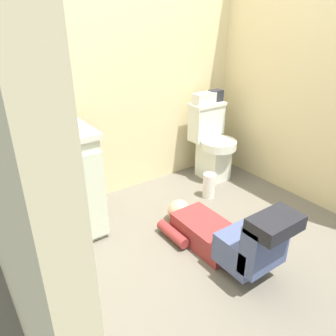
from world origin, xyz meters
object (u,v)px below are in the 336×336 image
object	(u,v)px
faucet	(38,119)
bottle_blue	(22,118)
toilet	(211,143)
person_plumber	(224,235)
vanity_cabinet	(55,185)
paper_towel_roll	(209,186)
bottle_amber	(44,117)
toiletry_bag	(216,96)
soap_dispenser	(8,122)
tissue_box	(204,98)
bottle_white	(33,121)

from	to	relation	value
faucet	bottle_blue	world-z (taller)	bottle_blue
toilet	person_plumber	world-z (taller)	toilet
vanity_cabinet	paper_towel_roll	distance (m)	1.34
person_plumber	paper_towel_roll	xyz separation A→B (m)	(0.46, 0.67, -0.06)
faucet	person_plumber	size ratio (longest dim) A/B	0.09
bottle_blue	bottle_amber	world-z (taller)	bottle_blue
toiletry_bag	bottle_blue	distance (m)	1.79
vanity_cabinet	bottle_blue	bearing A→B (deg)	125.72
faucet	soap_dispenser	distance (m)	0.19
person_plumber	toiletry_bag	distance (m)	1.52
toiletry_bag	paper_towel_roll	distance (m)	0.90
faucet	bottle_amber	bearing A→B (deg)	-32.88
vanity_cabinet	paper_towel_roll	bearing A→B (deg)	-10.52
toilet	paper_towel_roll	bearing A→B (deg)	-133.20
faucet	tissue_box	xyz separation A→B (m)	(1.54, 0.03, -0.07)
tissue_box	bottle_amber	world-z (taller)	bottle_amber
toilet	bottle_white	distance (m)	1.71
toiletry_bag	bottle_amber	distance (m)	1.66
toilet	bottle_blue	xyz separation A→B (m)	(-1.68, 0.06, 0.53)
faucet	person_plumber	bearing A→B (deg)	-51.84
paper_towel_roll	faucet	bearing A→B (deg)	163.37
toiletry_bag	bottle_amber	xyz separation A→B (m)	(-1.65, -0.05, 0.08)
soap_dispenser	bottle_amber	distance (m)	0.23
person_plumber	faucet	bearing A→B (deg)	128.16
tissue_box	bottle_amber	distance (m)	1.51
toilet	person_plumber	bearing A→B (deg)	-127.62
soap_dispenser	bottle_blue	distance (m)	0.10
tissue_box	bottle_amber	xyz separation A→B (m)	(-1.50, -0.05, 0.09)
faucet	bottle_white	bearing A→B (deg)	-125.60
person_plumber	bottle_white	bearing A→B (deg)	131.18
toilet	paper_towel_roll	size ratio (longest dim) A/B	3.23
vanity_cabinet	toiletry_bag	world-z (taller)	toiletry_bag
bottle_blue	soap_dispenser	bearing A→B (deg)	-171.84
person_plumber	bottle_amber	xyz separation A→B (m)	(-0.79, 1.03, 0.71)
toilet	bottle_white	bearing A→B (deg)	179.78
toilet	bottle_blue	distance (m)	1.77
person_plumber	bottle_blue	bearing A→B (deg)	131.46
person_plumber	paper_towel_roll	size ratio (longest dim) A/B	4.59
vanity_cabinet	person_plumber	xyz separation A→B (m)	(0.82, -0.91, -0.24)
bottle_amber	vanity_cabinet	bearing A→B (deg)	-106.00
tissue_box	soap_dispenser	xyz separation A→B (m)	(-1.73, -0.05, 0.09)
faucet	person_plumber	xyz separation A→B (m)	(0.83, -1.05, -0.69)
person_plumber	tissue_box	world-z (taller)	tissue_box
soap_dispenser	paper_towel_roll	world-z (taller)	soap_dispenser
faucet	vanity_cabinet	bearing A→B (deg)	-88.69
person_plumber	bottle_amber	size ratio (longest dim) A/B	8.15
bottle_amber	tissue_box	bearing A→B (deg)	1.91
bottle_blue	bottle_amber	distance (m)	0.14
bottle_blue	paper_towel_roll	distance (m)	1.64
vanity_cabinet	faucet	size ratio (longest dim) A/B	8.20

